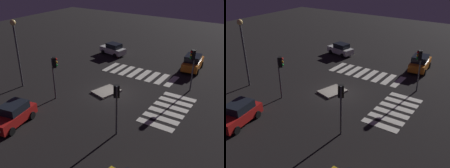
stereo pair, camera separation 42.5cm
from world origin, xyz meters
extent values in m
plane|color=black|center=(0.00, 0.00, 0.00)|extent=(80.00, 80.00, 0.00)
cube|color=gray|center=(-0.15, 0.58, 0.09)|extent=(2.99, 2.54, 0.18)
cube|color=red|center=(-9.05, 3.64, 0.69)|extent=(4.26, 2.45, 0.82)
cube|color=black|center=(-8.81, 3.69, 1.44)|extent=(2.31, 1.93, 0.66)
cylinder|color=black|center=(-10.11, 2.58, 0.32)|extent=(0.68, 0.35, 0.65)
cylinder|color=black|center=(-7.67, 3.05, 0.32)|extent=(0.68, 0.35, 0.65)
cylinder|color=black|center=(-8.00, 4.71, 0.32)|extent=(0.68, 0.35, 0.65)
cube|color=silver|center=(10.23, 6.53, 0.65)|extent=(2.27, 3.99, 0.77)
cube|color=black|center=(10.18, 6.30, 1.34)|extent=(1.79, 2.16, 0.62)
cylinder|color=black|center=(9.66, 7.82, 0.30)|extent=(0.33, 0.63, 0.60)
cylinder|color=black|center=(11.22, 7.53, 0.30)|extent=(0.33, 0.63, 0.60)
cylinder|color=black|center=(9.24, 5.53, 0.30)|extent=(0.33, 0.63, 0.60)
cylinder|color=black|center=(10.79, 5.24, 0.30)|extent=(0.33, 0.63, 0.60)
sphere|color=#F2EABF|center=(10.13, 8.42, 0.65)|extent=(0.20, 0.20, 0.20)
sphere|color=#F2EABF|center=(11.00, 8.26, 0.65)|extent=(0.20, 0.20, 0.20)
cube|color=orange|center=(10.77, -4.78, 0.74)|extent=(4.46, 2.24, 0.88)
cube|color=black|center=(10.51, -4.80, 1.54)|extent=(2.35, 1.88, 0.72)
cylinder|color=black|center=(12.02, -3.75, 0.35)|extent=(0.71, 0.32, 0.69)
cylinder|color=black|center=(12.18, -5.56, 0.35)|extent=(0.71, 0.32, 0.69)
cylinder|color=black|center=(9.36, -4.00, 0.35)|extent=(0.71, 0.32, 0.69)
cylinder|color=black|center=(9.52, -5.80, 0.35)|extent=(0.71, 0.32, 0.69)
sphere|color=#F2EABF|center=(12.83, -4.08, 0.74)|extent=(0.23, 0.23, 0.23)
sphere|color=#F2EABF|center=(12.92, -5.09, 0.74)|extent=(0.23, 0.23, 0.23)
cylinder|color=#47474C|center=(-3.94, 3.97, 2.09)|extent=(0.14, 0.14, 4.18)
cube|color=black|center=(-3.82, 3.84, 3.70)|extent=(0.54, 0.54, 0.96)
sphere|color=red|center=(-3.68, 3.70, 4.00)|extent=(0.22, 0.22, 0.22)
sphere|color=orange|center=(-3.68, 3.70, 3.70)|extent=(0.22, 0.22, 0.22)
sphere|color=green|center=(-3.68, 3.70, 3.40)|extent=(0.22, 0.22, 0.22)
cylinder|color=#47474C|center=(4.90, -6.43, 2.17)|extent=(0.14, 0.14, 4.35)
cube|color=black|center=(4.79, -6.29, 3.87)|extent=(0.54, 0.52, 0.96)
sphere|color=red|center=(4.67, -6.13, 4.17)|extent=(0.22, 0.22, 0.22)
sphere|color=orange|center=(4.67, -6.13, 3.87)|extent=(0.22, 0.22, 0.22)
sphere|color=green|center=(4.67, -6.13, 3.57)|extent=(0.22, 0.22, 0.22)
cylinder|color=#47474C|center=(-5.63, -4.07, 2.04)|extent=(0.14, 0.14, 4.08)
cube|color=black|center=(-5.48, -3.96, 3.60)|extent=(0.52, 0.54, 0.96)
sphere|color=red|center=(-5.32, -3.85, 3.90)|extent=(0.22, 0.22, 0.22)
sphere|color=orange|center=(-5.32, -3.85, 3.60)|extent=(0.22, 0.22, 0.22)
sphere|color=green|center=(-5.32, -3.85, 3.30)|extent=(0.22, 0.22, 0.22)
cylinder|color=#47474C|center=(-3.84, 8.89, 3.29)|extent=(0.18, 0.18, 6.58)
sphere|color=#F9D172|center=(-3.84, 8.89, 6.76)|extent=(0.56, 0.56, 0.56)
cube|color=silver|center=(-2.88, -6.07, 0.01)|extent=(0.70, 3.20, 0.02)
cube|color=silver|center=(-1.73, -6.07, 0.01)|extent=(0.70, 3.20, 0.02)
cube|color=silver|center=(-0.58, -6.07, 0.01)|extent=(0.70, 3.20, 0.02)
cube|color=silver|center=(0.57, -6.07, 0.01)|extent=(0.70, 3.20, 0.02)
cube|color=silver|center=(1.72, -6.07, 0.01)|extent=(0.70, 3.20, 0.02)
cube|color=silver|center=(2.88, -6.07, 0.01)|extent=(0.70, 3.20, 0.02)
cube|color=silver|center=(5.96, -4.02, 0.01)|extent=(3.20, 0.70, 0.02)
cube|color=silver|center=(5.96, -2.87, 0.01)|extent=(3.20, 0.70, 0.02)
cube|color=silver|center=(5.96, -1.72, 0.01)|extent=(3.20, 0.70, 0.02)
cube|color=silver|center=(5.96, -0.57, 0.01)|extent=(3.20, 0.70, 0.02)
cube|color=silver|center=(5.96, 0.58, 0.01)|extent=(3.20, 0.70, 0.02)
cube|color=silver|center=(5.96, 1.73, 0.01)|extent=(3.20, 0.70, 0.02)
cube|color=silver|center=(5.96, 2.88, 0.01)|extent=(3.20, 0.70, 0.02)
cube|color=silver|center=(5.96, 4.02, 0.01)|extent=(3.20, 0.70, 0.02)
camera|label=1|loc=(-19.76, -12.88, 12.07)|focal=41.94mm
camera|label=2|loc=(-19.52, -13.23, 12.07)|focal=41.94mm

